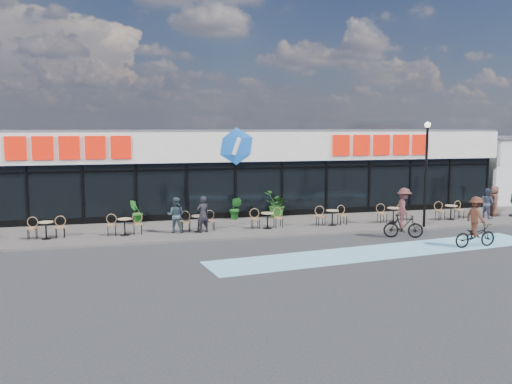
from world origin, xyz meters
TOP-DOWN VIEW (x-y plane):
  - ground at (0.00, 0.00)m, footprint 120.00×120.00m
  - sidewalk at (0.00, 4.50)m, footprint 44.00×5.00m
  - bike_lane at (4.00, -1.50)m, footprint 14.17×4.13m
  - building at (-0.00, 9.93)m, footprint 30.60×6.57m
  - lamp_post at (8.07, 2.30)m, footprint 0.28×0.28m
  - bistro_set_1 at (-8.81, 3.76)m, footprint 1.54×0.62m
  - bistro_set_2 at (-5.61, 3.76)m, footprint 1.54×0.62m
  - bistro_set_3 at (-2.40, 3.76)m, footprint 1.54×0.62m
  - bistro_set_4 at (0.80, 3.76)m, footprint 1.54×0.62m
  - bistro_set_5 at (4.01, 3.76)m, footprint 1.54×0.62m
  - bistro_set_6 at (7.21, 3.76)m, footprint 1.54×0.62m
  - bistro_set_7 at (10.42, 3.76)m, footprint 1.54×0.62m
  - potted_plant_left at (-5.03, 6.46)m, footprint 0.78×0.72m
  - potted_plant_mid at (-0.10, 6.47)m, footprint 0.79×0.74m
  - potted_plant_right at (2.05, 6.46)m, footprint 1.62×1.58m
  - patron_left at (-2.23, 3.43)m, footprint 0.70×0.59m
  - patron_right at (-3.40, 3.69)m, footprint 0.93×0.82m
  - pedestrian_a at (13.34, 4.20)m, footprint 0.79×0.92m
  - pedestrian_b at (12.47, 3.61)m, footprint 0.76×0.88m
  - cyclist_a at (7.92, -1.67)m, footprint 1.87×1.05m
  - cyclist_b at (6.08, 0.68)m, footprint 1.75×1.26m

SIDE VIEW (x-z plane):
  - ground at x=0.00m, z-range 0.00..0.00m
  - bike_lane at x=4.00m, z-range 0.00..0.01m
  - sidewalk at x=0.00m, z-range 0.00..0.10m
  - bistro_set_1 at x=-8.81m, z-range 0.11..1.01m
  - bistro_set_2 at x=-5.61m, z-range 0.11..1.01m
  - bistro_set_3 at x=-2.40m, z-range 0.11..1.01m
  - bistro_set_4 at x=0.80m, z-range 0.11..1.01m
  - bistro_set_5 at x=4.01m, z-range 0.11..1.01m
  - bistro_set_6 at x=7.21m, z-range 0.11..1.01m
  - bistro_set_7 at x=10.42m, z-range 0.11..1.01m
  - potted_plant_mid at x=-0.10m, z-range 0.10..1.23m
  - potted_plant_left at x=-5.03m, z-range 0.10..1.24m
  - potted_plant_right at x=2.05m, z-range 0.10..1.46m
  - cyclist_a at x=7.92m, z-range -0.19..1.84m
  - pedestrian_b at x=12.47m, z-range 0.10..1.66m
  - patron_right at x=-3.40m, z-range 0.10..1.69m
  - pedestrian_a at x=13.34m, z-range 0.10..1.69m
  - patron_left at x=-2.23m, z-range 0.10..1.73m
  - cyclist_b at x=6.08m, z-range -0.10..2.07m
  - building at x=0.00m, z-range -0.04..4.71m
  - lamp_post at x=8.07m, z-range 0.58..5.48m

